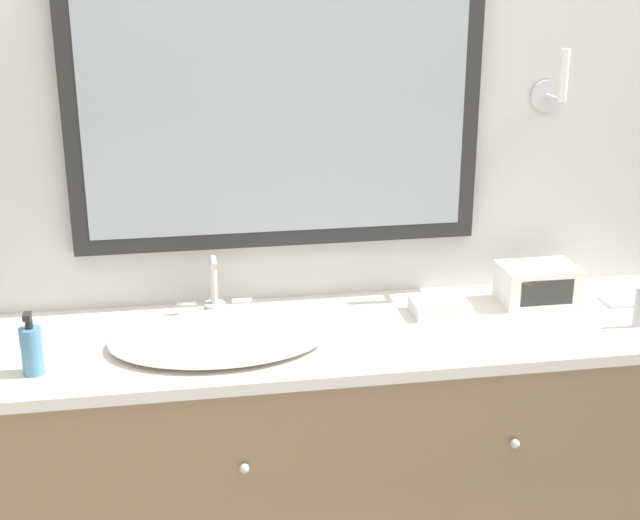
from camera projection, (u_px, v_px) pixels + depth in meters
The scene contains 7 objects.
wall_back at pixel (341, 170), 2.49m from camera, with size 8.00×0.18×2.55m.
vanity_counter at pixel (360, 479), 2.49m from camera, with size 1.94×0.53×0.92m.
sink_basin at pixel (219, 336), 2.26m from camera, with size 0.56×0.41×0.17m.
soap_bottle at pixel (32, 349), 2.08m from camera, with size 0.05×0.05×0.16m.
appliance_box at pixel (537, 284), 2.50m from camera, with size 0.21×0.14×0.11m.
hand_towel_near_sink at pixel (440, 307), 2.44m from camera, with size 0.15×0.11×0.04m.
metal_tray at pixel (632, 300), 2.52m from camera, with size 0.17×0.09×0.01m.
Camera 1 is at (-0.47, -1.81, 1.87)m, focal length 50.00 mm.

